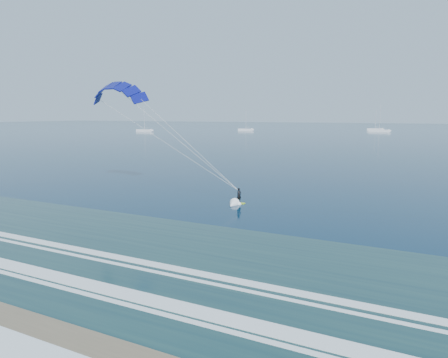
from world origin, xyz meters
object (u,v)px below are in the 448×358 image
object	(u,v)px
sailboat_1	(246,130)
sailboat_2	(375,129)
kitesurfer_rig	(169,133)
sailboat_8	(379,131)
sailboat_0	(145,130)

from	to	relation	value
sailboat_1	sailboat_2	bearing A→B (deg)	29.18
kitesurfer_rig	sailboat_1	xyz separation A→B (m)	(-65.61, 175.97, -6.54)
sailboat_2	kitesurfer_rig	bearing A→B (deg)	-90.16
sailboat_2	sailboat_8	xyz separation A→B (m)	(3.98, -19.61, 0.02)
kitesurfer_rig	sailboat_8	distance (m)	193.50
sailboat_0	sailboat_8	size ratio (longest dim) A/B	0.94
kitesurfer_rig	sailboat_8	size ratio (longest dim) A/B	1.40
kitesurfer_rig	sailboat_1	bearing A→B (deg)	110.45
sailboat_0	sailboat_1	world-z (taller)	sailboat_0
sailboat_0	sailboat_1	size ratio (longest dim) A/B	1.10
kitesurfer_rig	sailboat_8	xyz separation A→B (m)	(4.59, 193.34, -6.53)
sailboat_0	sailboat_8	distance (m)	126.46
sailboat_0	kitesurfer_rig	bearing A→B (deg)	-51.91
sailboat_2	sailboat_1	bearing A→B (deg)	-150.82
kitesurfer_rig	sailboat_2	distance (m)	213.05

